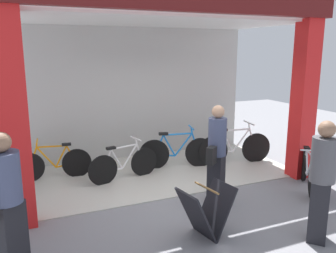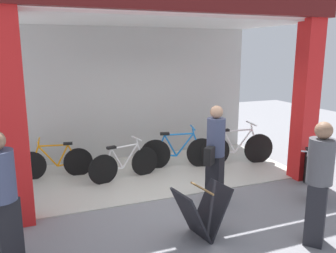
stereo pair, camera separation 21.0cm
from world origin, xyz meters
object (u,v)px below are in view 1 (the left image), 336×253
bicycle_inside_0 (177,152)px  pedestrian_0 (322,181)px  bicycle_parked_0 (308,172)px  sandwich_board_sign (206,212)px  pedestrian_1 (217,154)px  bicycle_inside_2 (235,148)px  bicycle_inside_3 (54,164)px  bicycle_inside_1 (124,164)px  pedestrian_2 (6,203)px

bicycle_inside_0 → pedestrian_0: bearing=-82.0°
bicycle_parked_0 → sandwich_board_sign: size_ratio=1.61×
bicycle_parked_0 → pedestrian_0: pedestrian_0 is taller
pedestrian_1 → bicycle_inside_2: bearing=47.8°
pedestrian_1 → pedestrian_0: bearing=-68.8°
sandwich_board_sign → pedestrian_1: 1.28m
bicycle_inside_0 → sandwich_board_sign: 2.96m
bicycle_inside_3 → pedestrian_0: size_ratio=0.90×
bicycle_parked_0 → sandwich_board_sign: 2.72m
pedestrian_0 → bicycle_inside_2: bearing=75.7°
bicycle_inside_0 → bicycle_parked_0: bicycle_inside_0 is taller
bicycle_inside_0 → bicycle_inside_2: bicycle_inside_2 is taller
bicycle_inside_0 → bicycle_inside_3: (-2.58, 0.34, -0.04)m
bicycle_inside_1 → bicycle_parked_0: bearing=-30.6°
sandwich_board_sign → bicycle_parked_0: bearing=16.2°
sandwich_board_sign → pedestrian_2: (-2.49, 0.14, 0.52)m
bicycle_inside_1 → sandwich_board_sign: bearing=-80.4°
pedestrian_0 → pedestrian_2: pedestrian_2 is taller
bicycle_parked_0 → pedestrian_0: bearing=-130.6°
bicycle_parked_0 → pedestrian_2: pedestrian_2 is taller
pedestrian_2 → bicycle_inside_3: bearing=75.8°
bicycle_inside_0 → pedestrian_2: (-3.35, -2.69, 0.52)m
bicycle_inside_2 → bicycle_parked_0: size_ratio=1.36×
bicycle_inside_2 → pedestrian_1: size_ratio=1.04×
sandwich_board_sign → bicycle_inside_0: bearing=73.1°
bicycle_inside_1 → pedestrian_2: pedestrian_2 is taller
bicycle_inside_3 → pedestrian_1: 3.35m
bicycle_inside_1 → pedestrian_1: bearing=-54.5°
bicycle_inside_3 → pedestrian_2: 3.18m
bicycle_inside_1 → pedestrian_0: (1.79, -3.26, 0.53)m
pedestrian_0 → pedestrian_1: size_ratio=1.00×
bicycle_parked_0 → sandwich_board_sign: bearing=-163.8°
bicycle_inside_3 → sandwich_board_sign: bicycle_inside_3 is taller
bicycle_inside_0 → bicycle_inside_2: 1.36m
bicycle_inside_0 → pedestrian_0: size_ratio=0.98×
sandwich_board_sign → pedestrian_2: bearing=176.8°
bicycle_inside_3 → pedestrian_1: bearing=-42.4°
bicycle_inside_3 → pedestrian_1: (2.44, -2.23, 0.53)m
pedestrian_1 → bicycle_inside_3: bearing=137.6°
bicycle_inside_0 → bicycle_inside_3: bearing=172.4°
sandwich_board_sign → pedestrian_0: size_ratio=0.48×
bicycle_inside_3 → pedestrian_2: size_ratio=0.89×
bicycle_inside_1 → pedestrian_2: 3.23m
bicycle_inside_0 → pedestrian_2: 4.33m
bicycle_inside_3 → pedestrian_1: pedestrian_1 is taller
sandwich_board_sign → pedestrian_1: pedestrian_1 is taller
pedestrian_1 → sandwich_board_sign: bearing=-127.5°
sandwich_board_sign → pedestrian_0: 1.61m
sandwich_board_sign → pedestrian_1: bearing=52.5°
bicycle_parked_0 → pedestrian_2: size_ratio=0.75×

